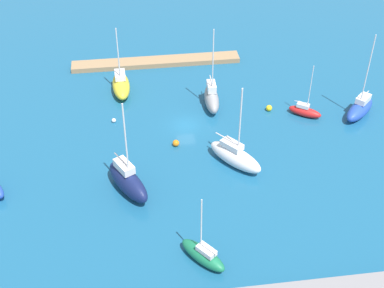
% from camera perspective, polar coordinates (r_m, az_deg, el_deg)
% --- Properties ---
extents(water, '(160.00, 160.00, 0.00)m').
position_cam_1_polar(water, '(74.39, -0.64, 2.02)').
color(water, '#19567F').
rests_on(water, ground).
extents(pier_dock, '(27.58, 2.89, 0.80)m').
position_cam_1_polar(pier_dock, '(89.15, -3.85, 8.76)').
color(pier_dock, '#997A56').
rests_on(pier_dock, ground).
extents(sailboat_green_along_channel, '(4.99, 5.63, 8.48)m').
position_cam_1_polar(sailboat_green_along_channel, '(55.83, 1.20, -11.76)').
color(sailboat_green_along_channel, '#19724C').
rests_on(sailboat_green_along_channel, water).
extents(sailboat_gray_far_north, '(2.27, 6.76, 12.45)m').
position_cam_1_polar(sailboat_gray_far_north, '(77.53, 2.11, 4.95)').
color(sailboat_gray_far_north, gray).
rests_on(sailboat_gray_far_north, water).
extents(sailboat_navy_lone_south, '(5.81, 8.03, 12.72)m').
position_cam_1_polar(sailboat_navy_lone_south, '(63.19, -6.88, -3.92)').
color(sailboat_navy_lone_south, '#141E4C').
rests_on(sailboat_navy_lone_south, water).
extents(sailboat_yellow_mid_basin, '(2.88, 7.41, 10.75)m').
position_cam_1_polar(sailboat_yellow_mid_basin, '(81.64, -7.61, 6.29)').
color(sailboat_yellow_mid_basin, yellow).
rests_on(sailboat_yellow_mid_basin, water).
extents(sailboat_white_lone_north, '(6.82, 7.65, 11.46)m').
position_cam_1_polar(sailboat_white_lone_north, '(66.98, 4.63, -1.28)').
color(sailboat_white_lone_north, white).
rests_on(sailboat_white_lone_north, water).
extents(sailboat_red_far_south, '(4.74, 3.88, 8.16)m').
position_cam_1_polar(sailboat_red_far_south, '(77.57, 11.98, 3.47)').
color(sailboat_red_far_south, red).
rests_on(sailboat_red_far_south, water).
extents(sailboat_blue_outer_mooring, '(6.50, 6.36, 12.74)m').
position_cam_1_polar(sailboat_blue_outer_mooring, '(79.37, 17.54, 3.67)').
color(sailboat_blue_outer_mooring, '#2347B2').
rests_on(sailboat_blue_outer_mooring, water).
extents(mooring_buoy_yellow, '(0.88, 0.88, 0.88)m').
position_cam_1_polar(mooring_buoy_yellow, '(77.95, 8.24, 3.83)').
color(mooring_buoy_yellow, yellow).
rests_on(mooring_buoy_yellow, water).
extents(mooring_buoy_white, '(0.61, 0.61, 0.61)m').
position_cam_1_polar(mooring_buoy_white, '(75.62, -8.36, 2.52)').
color(mooring_buoy_white, white).
rests_on(mooring_buoy_white, water).
extents(mooring_buoy_orange, '(0.89, 0.89, 0.89)m').
position_cam_1_polar(mooring_buoy_orange, '(70.39, -1.73, 0.10)').
color(mooring_buoy_orange, orange).
rests_on(mooring_buoy_orange, water).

